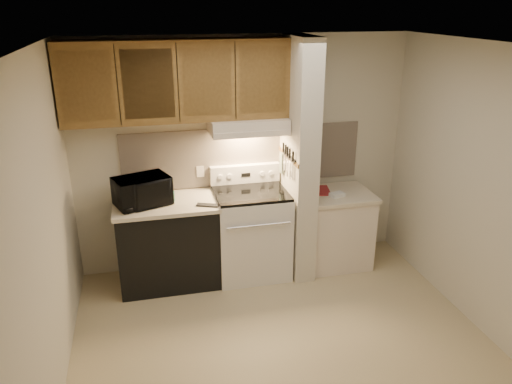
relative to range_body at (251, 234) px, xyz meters
name	(u,v)px	position (x,y,z in m)	size (l,w,h in m)	color
floor	(280,335)	(0.00, -1.16, -0.46)	(3.60, 3.60, 0.00)	tan
ceiling	(286,46)	(0.00, -1.16, 2.04)	(3.60, 3.60, 0.00)	white
wall_back	(244,154)	(0.00, 0.34, 0.79)	(3.60, 0.02, 2.50)	beige
wall_left	(45,228)	(-1.80, -1.16, 0.79)	(0.02, 3.00, 2.50)	beige
wall_right	(478,188)	(1.80, -1.16, 0.79)	(0.02, 3.00, 2.50)	beige
backsplash	(244,156)	(0.00, 0.33, 0.78)	(2.60, 0.02, 0.63)	beige
range_body	(251,234)	(0.00, 0.00, 0.00)	(0.76, 0.65, 0.92)	silver
oven_window	(258,244)	(0.00, -0.32, 0.04)	(0.50, 0.01, 0.30)	black
oven_handle	(259,225)	(0.00, -0.35, 0.26)	(0.02, 0.02, 0.65)	silver
cooktop	(251,193)	(0.00, 0.00, 0.48)	(0.74, 0.64, 0.03)	black
range_backguard	(245,174)	(0.00, 0.28, 0.59)	(0.76, 0.08, 0.20)	silver
range_display	(246,175)	(0.00, 0.24, 0.59)	(0.10, 0.01, 0.04)	black
range_knob_left_outer	(220,177)	(-0.28, 0.24, 0.59)	(0.05, 0.05, 0.02)	silver
range_knob_left_inner	(229,176)	(-0.18, 0.24, 0.59)	(0.05, 0.05, 0.02)	silver
range_knob_right_inner	(262,174)	(0.18, 0.24, 0.59)	(0.05, 0.05, 0.02)	silver
range_knob_right_outer	(271,173)	(0.28, 0.24, 0.59)	(0.05, 0.05, 0.02)	silver
dishwasher_front	(168,244)	(-0.88, 0.01, -0.03)	(1.00, 0.63, 0.87)	black
left_countertop	(166,204)	(-0.88, 0.01, 0.43)	(1.04, 0.67, 0.04)	beige
spoon_rest	(208,205)	(-0.48, -0.19, 0.46)	(0.22, 0.07, 0.02)	black
teal_jar	(170,196)	(-0.83, 0.02, 0.50)	(0.09, 0.09, 0.10)	#256C5C
outlet	(200,172)	(-0.48, 0.32, 0.64)	(0.08, 0.01, 0.12)	beige
microwave	(142,191)	(-1.10, -0.01, 0.59)	(0.52, 0.35, 0.29)	black
partition_pillar	(299,161)	(0.51, -0.01, 0.79)	(0.22, 0.70, 2.50)	beige
pillar_trim	(288,157)	(0.39, -0.01, 0.84)	(0.01, 0.70, 0.04)	brown
knife_strip	(289,156)	(0.39, -0.06, 0.86)	(0.02, 0.42, 0.04)	black
knife_blade_a	(292,170)	(0.38, -0.21, 0.76)	(0.01, 0.04, 0.16)	silver
knife_handle_a	(293,156)	(0.38, -0.23, 0.91)	(0.02, 0.02, 0.10)	black
knife_blade_b	(290,169)	(0.38, -0.14, 0.75)	(0.01, 0.04, 0.18)	silver
knife_handle_b	(290,153)	(0.38, -0.12, 0.91)	(0.02, 0.02, 0.10)	black
knife_blade_c	(288,168)	(0.38, -0.06, 0.74)	(0.01, 0.04, 0.20)	silver
knife_handle_c	(288,151)	(0.38, -0.04, 0.91)	(0.02, 0.02, 0.10)	black
knife_blade_d	(285,163)	(0.38, 0.04, 0.76)	(0.01, 0.04, 0.16)	silver
knife_handle_d	(286,149)	(0.38, 0.03, 0.91)	(0.02, 0.02, 0.10)	black
knife_blade_e	(284,162)	(0.38, 0.09, 0.75)	(0.01, 0.04, 0.18)	silver
knife_handle_e	(283,147)	(0.38, 0.11, 0.91)	(0.02, 0.02, 0.10)	black
oven_mitt	(282,163)	(0.38, 0.17, 0.72)	(0.03, 0.09, 0.22)	gray
right_cab_base	(336,230)	(0.97, -0.01, -0.06)	(0.70, 0.60, 0.81)	beige
right_countertop	(338,194)	(0.97, -0.01, 0.37)	(0.74, 0.64, 0.04)	beige
red_folder	(319,191)	(0.79, 0.09, 0.40)	(0.23, 0.31, 0.01)	maroon
white_box	(337,195)	(0.92, -0.11, 0.41)	(0.15, 0.10, 0.04)	white
range_hood	(248,125)	(0.00, 0.12, 1.17)	(0.78, 0.44, 0.15)	beige
hood_lip	(253,134)	(0.00, -0.08, 1.12)	(0.78, 0.04, 0.06)	beige
upper_cabinets	(176,81)	(-0.69, 0.17, 1.62)	(2.18, 0.33, 0.77)	brown
cab_door_a	(86,86)	(-1.51, 0.01, 1.62)	(0.46, 0.01, 0.63)	brown
cab_gap_a	(117,85)	(-1.23, 0.01, 1.62)	(0.01, 0.01, 0.73)	black
cab_door_b	(148,84)	(-0.96, 0.01, 1.62)	(0.46, 0.01, 0.63)	brown
cab_gap_b	(178,83)	(-0.69, 0.01, 1.62)	(0.01, 0.01, 0.73)	black
cab_door_c	(207,82)	(-0.42, 0.01, 1.62)	(0.46, 0.01, 0.63)	brown
cab_gap_c	(235,81)	(-0.14, 0.01, 1.62)	(0.01, 0.01, 0.73)	black
cab_door_d	(263,80)	(0.13, 0.01, 1.62)	(0.46, 0.01, 0.63)	brown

